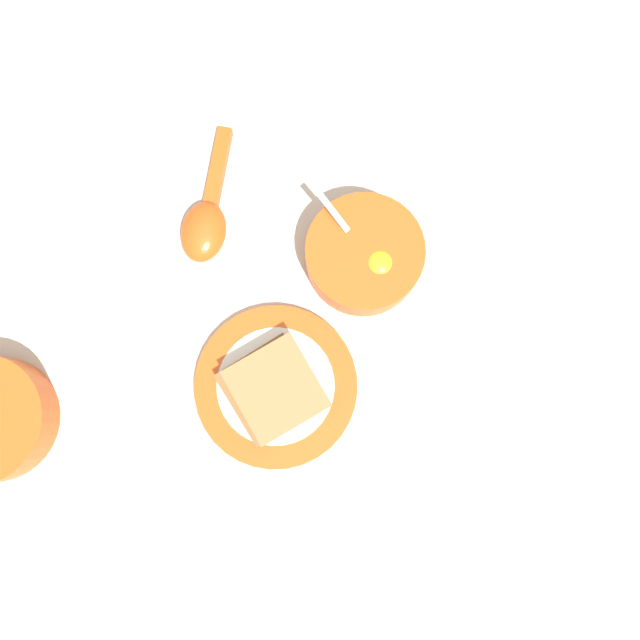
{
  "coord_description": "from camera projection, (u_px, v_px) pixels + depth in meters",
  "views": [
    {
      "loc": [
        -0.14,
        -0.15,
        0.75
      ],
      "look_at": [
        -0.03,
        -0.16,
        0.02
      ],
      "focal_mm": 35.0,
      "sensor_mm": 36.0,
      "label": 1
    }
  ],
  "objects": [
    {
      "name": "soup_spoon",
      "position": [
        206.0,
        221.0,
        0.76
      ],
      "size": [
        0.18,
        0.09,
        0.03
      ],
      "color": "#DB5119",
      "rests_on": "ground_plane"
    },
    {
      "name": "toast_sandwich",
      "position": [
        273.0,
        389.0,
        0.72
      ],
      "size": [
        0.13,
        0.13,
        0.03
      ],
      "color": "brown",
      "rests_on": "toast_plate"
    },
    {
      "name": "ground_plane",
      "position": [
        185.0,
        318.0,
        0.76
      ],
      "size": [
        3.0,
        3.0,
        0.0
      ],
      "primitive_type": "plane",
      "color": "beige"
    },
    {
      "name": "toast_plate",
      "position": [
        276.0,
        386.0,
        0.74
      ],
      "size": [
        0.19,
        0.19,
        0.01
      ],
      "color": "#DB5119",
      "rests_on": "ground_plane"
    },
    {
      "name": "egg_bowl",
      "position": [
        364.0,
        255.0,
        0.74
      ],
      "size": [
        0.14,
        0.14,
        0.08
      ],
      "color": "#DB5119",
      "rests_on": "ground_plane"
    }
  ]
}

